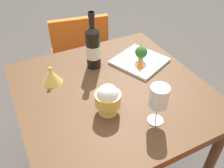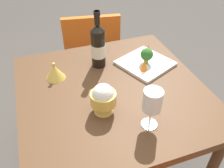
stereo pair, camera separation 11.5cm
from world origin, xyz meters
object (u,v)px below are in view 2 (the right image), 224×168
Objects in this scene: rice_bowl at (103,98)px; broccoli_floret at (147,55)px; rice_bowl_lid at (55,72)px; carrot_garnish_left at (144,65)px; wine_glass at (152,101)px; carrot_garnish_right at (148,50)px; serving_plate at (145,63)px; chair_by_wall at (92,52)px; wine_bottle at (99,46)px.

broccoli_floret is (0.26, -0.33, -0.01)m from rice_bowl.
rice_bowl_lid is 0.46m from carrot_garnish_left.
wine_glass is at bearing 158.59° from carrot_garnish_left.
carrot_garnish_right is at bearing -33.18° from carrot_garnish_left.
broccoli_floret is at bearing -34.61° from carrot_garnish_left.
rice_bowl_lid is 0.49m from serving_plate.
chair_by_wall reaches higher than serving_plate.
wine_bottle reaches higher than serving_plate.
wine_glass is 0.37m from carrot_garnish_left.
broccoli_floret is 1.37× the size of carrot_garnish_right.
carrot_garnish_right reaches higher than serving_plate.
wine_glass is 0.55m from rice_bowl_lid.
wine_glass reaches higher than broccoli_floret.
rice_bowl_lid is (0.44, 0.31, -0.09)m from wine_glass.
chair_by_wall is 0.62m from carrot_garnish_right.
broccoli_floret is at bearing -167.80° from serving_plate.
chair_by_wall and rice_bowl_lid have the same top height.
rice_bowl_lid is at bearing -111.75° from chair_by_wall.
rice_bowl_lid is at bearing 84.64° from broccoli_floret.
broccoli_floret is 0.08m from carrot_garnish_right.
serving_plate is at bearing -31.61° from carrot_garnish_left.
wine_glass is at bearing -81.59° from chair_by_wall.
carrot_garnish_right is (0.07, -0.04, -0.02)m from broccoli_floret.
broccoli_floret is 1.35× the size of carrot_garnish_left.
broccoli_floret is (-0.05, -0.49, 0.03)m from rice_bowl_lid.
chair_by_wall is at bearing -31.26° from rice_bowl_lid.
wine_bottle reaches higher than rice_bowl_lid.
carrot_garnish_left is 1.01× the size of carrot_garnish_right.
serving_plate is 0.09m from carrot_garnish_left.
rice_bowl_lid is (-0.54, 0.33, 0.26)m from chair_by_wall.
rice_bowl is 0.43m from serving_plate.
carrot_garnish_left is (-0.15, -0.20, -0.07)m from wine_bottle.
rice_bowl is at bearing -152.64° from rice_bowl_lid.
broccoli_floret reaches higher than rice_bowl_lid.
rice_bowl_lid is 0.53m from carrot_garnish_right.
broccoli_floret is (-0.01, -0.00, 0.06)m from serving_plate.
serving_plate is (-0.58, -0.15, 0.23)m from chair_by_wall.
serving_plate is 5.18× the size of carrot_garnish_left.
rice_bowl_lid is at bearing 76.68° from carrot_garnish_left.
serving_plate is (0.40, -0.17, -0.12)m from wine_glass.
wine_bottle is 0.28m from serving_plate.
chair_by_wall reaches higher than carrot_garnish_left.
rice_bowl reaches higher than broccoli_floret.
carrot_garnish_left is (-0.65, -0.11, 0.27)m from chair_by_wall.
carrot_garnish_right is at bearing -87.31° from rice_bowl_lid.
serving_plate is at bearing -50.66° from rice_bowl.
wine_glass is 2.87× the size of carrot_garnish_right.
wine_glass is 0.54× the size of serving_plate.
wine_glass is at bearing -131.59° from rice_bowl.
wine_glass reaches higher than serving_plate.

